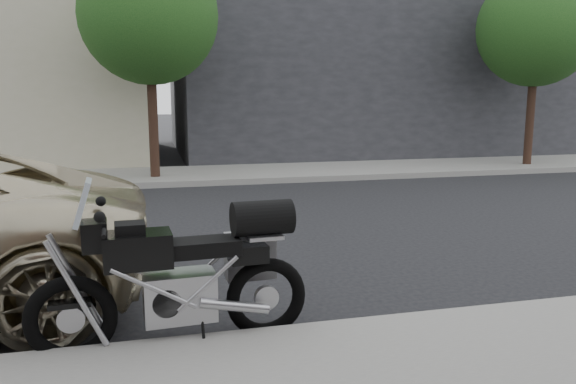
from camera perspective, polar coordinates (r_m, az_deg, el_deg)
The scene contains 6 objects.
ground at distance 9.19m, azimuth -0.05°, elevation -4.06°, with size 120.00×120.00×0.00m, color black.
far_sidewalk at distance 15.46m, azimuth -5.91°, elevation 1.83°, with size 44.00×3.00×0.15m, color gray.
far_building_dark at distance 24.01m, azimuth 8.59°, elevation 12.78°, with size 16.00×11.00×7.00m.
street_tree_left at distance 18.53m, azimuth 23.94°, elevation 14.98°, with size 3.40×3.40×5.70m.
street_tree_mid at distance 14.79m, azimuth -13.95°, elevation 17.04°, with size 3.40×3.40×5.70m.
motorcycle at distance 5.04m, azimuth -9.84°, elevation -8.10°, with size 2.43×0.88×1.54m.
Camera 1 is at (2.16, 8.66, 2.20)m, focal length 35.00 mm.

